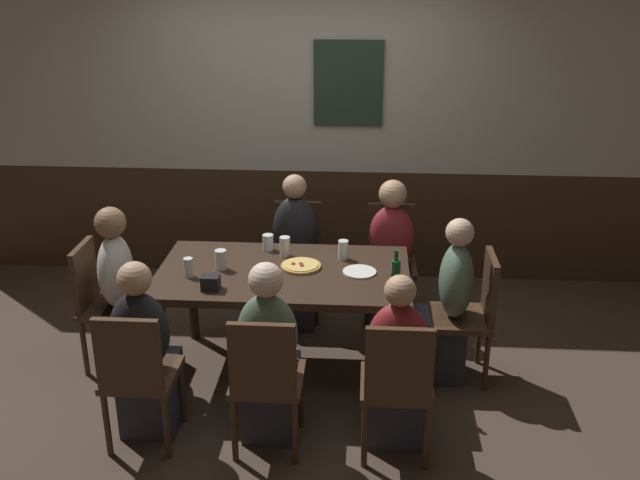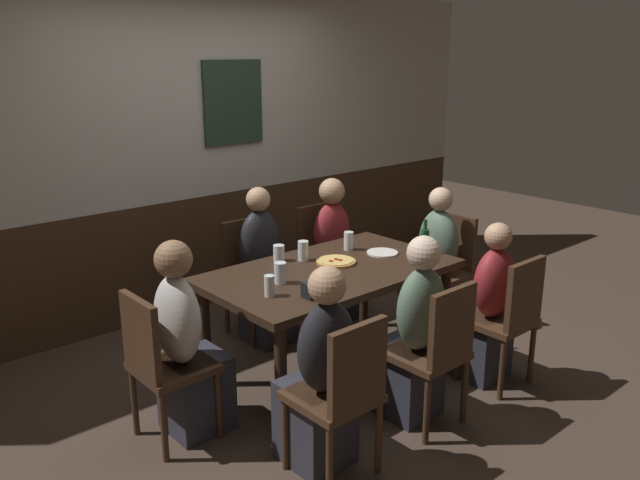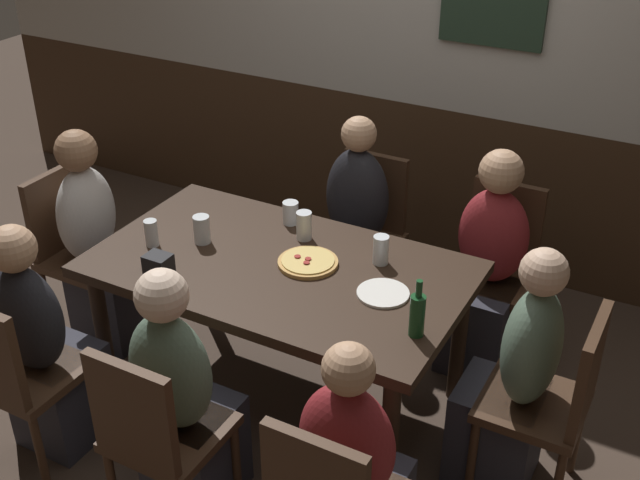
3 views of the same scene
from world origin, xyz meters
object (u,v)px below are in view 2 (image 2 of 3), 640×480
person_right_near (485,314)px  pint_glass_stout (279,254)px  chair_mid_near (436,348)px  plate_white_large (382,253)px  person_head_west (187,353)px  beer_glass_half (349,242)px  dining_table (330,280)px  chair_left_near (342,390)px  person_head_east (433,272)px  tumbler_water (280,274)px  chair_right_near (508,315)px  person_left_near (320,384)px  pint_glass_amber (269,287)px  person_mid_near (413,342)px  person_mid_far (264,277)px  chair_right_far (322,252)px  condiment_caddy (313,290)px  pint_glass_pale (303,252)px  beer_bottle_green (425,240)px  person_right_far (335,258)px  chair_mid_far (251,271)px  chair_head_west (161,360)px  chair_head_east (447,264)px  pizza (336,261)px

person_right_near → pint_glass_stout: size_ratio=9.72×
chair_mid_near → plate_white_large: size_ratio=4.04×
person_head_west → beer_glass_half: (1.46, 0.22, 0.31)m
dining_table → chair_left_near: chair_left_near is taller
person_head_east → tumbler_water: (-1.48, 0.00, 0.33)m
chair_right_near → person_left_near: size_ratio=0.79×
chair_mid_near → pint_glass_amber: bearing=128.1°
beer_glass_half → person_mid_near: bearing=-112.0°
person_right_near → person_mid_far: bearing=116.5°
chair_right_far → plate_white_large: bearing=-104.3°
person_mid_far → condiment_caddy: bearing=-111.8°
chair_right_near → chair_right_far: same height
person_mid_near → pint_glass_pale: bearing=91.0°
tumbler_water → condiment_caddy: tumbler_water is taller
person_left_near → pint_glass_pale: bearing=54.1°
person_left_near → beer_bottle_green: bearing=20.3°
person_left_near → plate_white_large: (1.22, 0.73, 0.28)m
person_mid_far → person_head_east: bearing=-34.1°
beer_glass_half → person_right_far: bearing=55.9°
chair_mid_far → chair_right_near: 1.92m
person_right_far → condiment_caddy: size_ratio=10.31×
person_right_far → beer_bottle_green: 0.98m
person_right_near → person_right_far: (-0.00, 1.45, 0.04)m
person_head_west → person_head_east: person_head_west is taller
person_left_near → beer_glass_half: 1.49m
chair_head_west → chair_mid_far: bearing=35.7°
chair_head_west → tumbler_water: chair_head_west is taller
condiment_caddy → beer_bottle_green: bearing=6.1°
chair_left_near → tumbler_water: size_ratio=6.69×
chair_right_near → beer_bottle_green: size_ratio=3.62×
plate_white_large → person_left_near: bearing=-149.3°
chair_head_east → chair_head_west: bearing=180.0°
chair_head_west → chair_mid_near: same height
chair_mid_near → person_right_far: person_right_far is taller
chair_mid_far → pizza: bearing=-82.4°
chair_mid_far → beer_bottle_green: 1.34m
chair_mid_near → pint_glass_pale: 1.18m
chair_right_far → pizza: (-0.61, -0.83, 0.26)m
person_left_near → beer_bottle_green: size_ratio=4.57×
person_right_far → pint_glass_stout: size_ratio=10.26×
chair_head_west → person_right_far: person_right_far is taller
person_head_east → condiment_caddy: bearing=-168.2°
person_mid_near → chair_head_east: bearing=30.4°
person_right_near → condiment_caddy: size_ratio=9.77×
chair_left_near → chair_head_west: bearing=120.1°
person_left_near → pint_glass_amber: size_ratio=8.80×
chair_head_west → beer_glass_half: (1.62, 0.22, 0.30)m
dining_table → chair_mid_near: (0.00, -0.89, -0.16)m
chair_mid_near → person_mid_far: 1.61m
chair_head_east → person_mid_near: (-1.24, -0.72, -0.02)m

